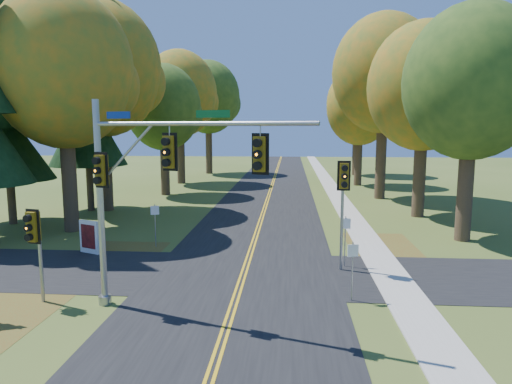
{
  "coord_description": "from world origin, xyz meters",
  "views": [
    {
      "loc": [
        1.95,
        -16.78,
        6.24
      ],
      "look_at": [
        0.34,
        4.42,
        3.2
      ],
      "focal_mm": 32.0,
      "sensor_mm": 36.0,
      "label": 1
    }
  ],
  "objects": [
    {
      "name": "ground",
      "position": [
        0.0,
        0.0,
        0.0
      ],
      "size": [
        160.0,
        160.0,
        0.0
      ],
      "primitive_type": "plane",
      "color": "#3D521C",
      "rests_on": "ground"
    },
    {
      "name": "road_main",
      "position": [
        0.0,
        0.0,
        0.01
      ],
      "size": [
        8.0,
        160.0,
        0.02
      ],
      "primitive_type": "cube",
      "color": "black",
      "rests_on": "ground"
    },
    {
      "name": "road_cross",
      "position": [
        0.0,
        2.0,
        0.01
      ],
      "size": [
        60.0,
        6.0,
        0.02
      ],
      "primitive_type": "cube",
      "color": "black",
      "rests_on": "ground"
    },
    {
      "name": "centerline_left",
      "position": [
        -0.1,
        0.0,
        0.03
      ],
      "size": [
        0.1,
        160.0,
        0.01
      ],
      "primitive_type": "cube",
      "color": "gold",
      "rests_on": "road_main"
    },
    {
      "name": "centerline_right",
      "position": [
        0.1,
        0.0,
        0.03
      ],
      "size": [
        0.1,
        160.0,
        0.01
      ],
      "primitive_type": "cube",
      "color": "gold",
      "rests_on": "road_main"
    },
    {
      "name": "sidewalk_east",
      "position": [
        6.2,
        0.0,
        0.03
      ],
      "size": [
        1.6,
        160.0,
        0.06
      ],
      "primitive_type": "cube",
      "color": "#9E998E",
      "rests_on": "ground"
    },
    {
      "name": "leaf_patch_w_near",
      "position": [
        -6.5,
        4.0,
        0.01
      ],
      "size": [
        4.0,
        6.0,
        0.0
      ],
      "primitive_type": "cube",
      "color": "brown",
      "rests_on": "ground"
    },
    {
      "name": "leaf_patch_e",
      "position": [
        6.8,
        6.0,
        0.01
      ],
      "size": [
        3.5,
        8.0,
        0.0
      ],
      "primitive_type": "cube",
      "color": "brown",
      "rests_on": "ground"
    },
    {
      "name": "leaf_patch_w_far",
      "position": [
        -7.5,
        -3.0,
        0.01
      ],
      "size": [
        3.0,
        5.0,
        0.0
      ],
      "primitive_type": "cube",
      "color": "brown",
      "rests_on": "ground"
    },
    {
      "name": "tree_w_a",
      "position": [
        -11.13,
        9.38,
        9.49
      ],
      "size": [
        8.0,
        8.0,
        14.15
      ],
      "color": "#38281C",
      "rests_on": "ground"
    },
    {
      "name": "tree_e_a",
      "position": [
        11.57,
        8.77,
        8.53
      ],
      "size": [
        7.2,
        7.2,
        12.73
      ],
      "color": "#38281C",
      "rests_on": "ground"
    },
    {
      "name": "tree_w_b",
      "position": [
        -11.72,
        16.29,
        10.37
      ],
      "size": [
        8.6,
        8.6,
        15.38
      ],
      "color": "#38281C",
      "rests_on": "ground"
    },
    {
      "name": "tree_e_b",
      "position": [
        10.97,
        15.58,
        8.9
      ],
      "size": [
        7.6,
        7.6,
        13.33
      ],
      "color": "#38281C",
      "rests_on": "ground"
    },
    {
      "name": "tree_w_c",
      "position": [
        -9.54,
        24.47,
        7.94
      ],
      "size": [
        6.8,
        6.8,
        11.91
      ],
      "color": "#38281C",
      "rests_on": "ground"
    },
    {
      "name": "tree_e_c",
      "position": [
        9.88,
        23.69,
        10.66
      ],
      "size": [
        8.8,
        8.8,
        15.79
      ],
      "color": "#38281C",
      "rests_on": "ground"
    },
    {
      "name": "tree_w_d",
      "position": [
        -10.13,
        33.18,
        9.78
      ],
      "size": [
        8.2,
        8.2,
        14.56
      ],
      "color": "#38281C",
      "rests_on": "ground"
    },
    {
      "name": "tree_e_d",
      "position": [
        9.26,
        32.87,
        8.24
      ],
      "size": [
        7.0,
        7.0,
        12.32
      ],
      "color": "#38281C",
      "rests_on": "ground"
    },
    {
      "name": "tree_w_e",
      "position": [
        -8.92,
        44.09,
        10.07
      ],
      "size": [
        8.4,
        8.4,
        14.97
      ],
      "color": "#38281C",
      "rests_on": "ground"
    },
    {
      "name": "tree_e_e",
      "position": [
        10.47,
        43.58,
        9.19
      ],
      "size": [
        7.8,
        7.8,
        13.74
      ],
      "color": "#38281C",
      "rests_on": "ground"
    },
    {
      "name": "pine_b",
      "position": [
        -16.0,
        11.0,
        8.16
      ],
      "size": [
        5.6,
        5.6,
        17.31
      ],
      "color": "#38281C",
      "rests_on": "ground"
    },
    {
      "name": "pine_c",
      "position": [
        -13.0,
        16.0,
        9.69
      ],
      "size": [
        5.6,
        5.6,
        20.56
      ],
      "color": "#38281C",
      "rests_on": "ground"
    },
    {
      "name": "traffic_mast",
      "position": [
        -2.74,
        -2.38,
        4.6
      ],
      "size": [
        7.55,
        2.63,
        7.16
      ],
      "rotation": [
        0.0,
        0.0,
        -0.31
      ],
      "color": "#989BA1",
      "rests_on": "ground"
    },
    {
      "name": "east_signal_pole",
      "position": [
        4.2,
        2.61,
        3.66
      ],
      "size": [
        0.56,
        0.65,
        4.83
      ],
      "rotation": [
        0.0,
        0.0,
        0.01
      ],
      "color": "gray",
      "rests_on": "ground"
    },
    {
      "name": "ped_signal_pole",
      "position": [
        -6.93,
        -1.91,
        2.55
      ],
      "size": [
        0.54,
        0.63,
        3.43
      ],
      "rotation": [
        0.0,
        0.0,
        -0.23
      ],
      "color": "gray",
      "rests_on": "ground"
    },
    {
      "name": "info_kiosk",
      "position": [
        -7.97,
        4.59,
        0.82
      ],
      "size": [
        1.16,
        0.62,
        1.65
      ],
      "rotation": [
        0.0,
        0.0,
        -0.41
      ],
      "color": "white",
      "rests_on": "ground"
    },
    {
      "name": "reg_sign_e_north",
      "position": [
        4.43,
        3.33,
        1.57
      ],
      "size": [
        0.44,
        0.07,
        2.3
      ],
      "rotation": [
        0.0,
        0.0,
        -0.04
      ],
      "color": "gray",
      "rests_on": "ground"
    },
    {
      "name": "reg_sign_e_south",
      "position": [
        4.2,
        -0.79,
        1.49
      ],
      "size": [
        0.41,
        0.15,
        2.18
      ],
      "rotation": [
        0.0,
        0.0,
        0.3
      ],
      "color": "gray",
      "rests_on": "ground"
    },
    {
      "name": "reg_sign_w",
      "position": [
        -5.04,
        5.99,
        1.56
      ],
      "size": [
        0.42,
        0.16,
        2.28
      ],
      "rotation": [
        0.0,
        0.0,
        0.31
      ],
      "color": "gray",
      "rests_on": "ground"
    }
  ]
}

